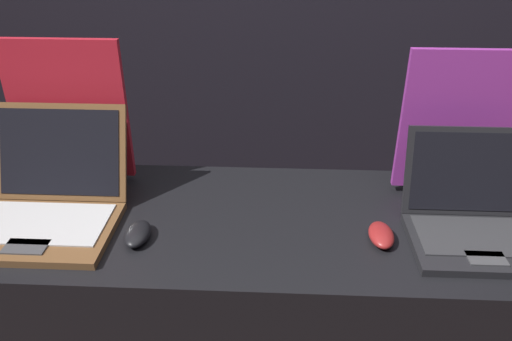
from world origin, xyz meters
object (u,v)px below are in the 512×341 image
at_px(promo_stand_front, 70,117).
at_px(laptop_back, 472,215).
at_px(mouse_front, 138,234).
at_px(promo_stand_back, 457,129).
at_px(laptop_front, 49,199).
at_px(mouse_back, 381,235).

distance_m(promo_stand_front, laptop_back, 1.15).
distance_m(mouse_front, promo_stand_back, 0.92).
bearing_deg(laptop_back, mouse_front, -175.53).
xyz_separation_m(laptop_front, promo_stand_front, (0.00, 0.22, 0.15)).
height_order(mouse_front, mouse_back, same).
bearing_deg(laptop_back, promo_stand_front, 168.16).
bearing_deg(promo_stand_back, mouse_back, -132.44).
distance_m(laptop_front, promo_stand_front, 0.26).
xyz_separation_m(promo_stand_front, laptop_back, (1.12, -0.23, -0.15)).
height_order(mouse_front, promo_stand_back, promo_stand_back).
bearing_deg(laptop_back, promo_stand_back, 90.00).
relative_size(mouse_back, promo_stand_back, 0.26).
bearing_deg(promo_stand_front, laptop_back, -11.84).
relative_size(laptop_front, mouse_back, 3.45).
distance_m(laptop_back, mouse_back, 0.24).
relative_size(mouse_front, laptop_back, 0.36).
relative_size(laptop_back, promo_stand_back, 0.74).
height_order(promo_stand_front, mouse_back, promo_stand_front).
bearing_deg(mouse_front, promo_stand_back, 18.12).
height_order(promo_stand_front, promo_stand_back, promo_stand_front).
height_order(laptop_front, laptop_back, laptop_front).
xyz_separation_m(laptop_back, mouse_back, (-0.23, -0.04, -0.04)).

